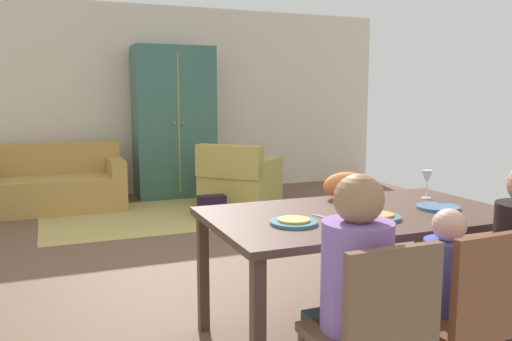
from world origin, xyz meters
The scene contains 21 objects.
ground_plane centered at (0.00, 0.48, -0.01)m, with size 7.49×6.17×0.02m, color brown.
back_wall centered at (0.00, 3.62, 1.35)m, with size 7.49×0.10×2.70m, color beige.
dining_table centered at (0.26, -1.57, 0.69)m, with size 1.74×1.00×0.76m.
plate_near_man centered at (-0.22, -1.69, 0.77)m, with size 0.25×0.25×0.02m, color teal.
pizza_near_man centered at (-0.22, -1.69, 0.78)m, with size 0.17×0.17×0.01m, color gold.
plate_near_child centered at (0.26, -1.75, 0.77)m, with size 0.25×0.25×0.02m, color teal.
pizza_near_child centered at (0.26, -1.75, 0.78)m, with size 0.17×0.17×0.01m, color #DE9444.
plate_near_woman centered at (0.74, -1.67, 0.77)m, with size 0.25×0.25×0.02m, color #4A6FA0.
wine_glass centered at (0.89, -1.39, 0.89)m, with size 0.07×0.07×0.19m.
fork centered at (0.00, -1.62, 0.76)m, with size 0.02×0.15×0.01m, color silver.
knife centered at (0.42, -1.47, 0.76)m, with size 0.01×0.17×0.01m, color silver.
dining_chair_man centered at (-0.22, -2.43, 0.49)m, with size 0.42×0.42×0.87m.
person_man centered at (-0.22, -2.25, 0.51)m, with size 0.30×0.40×1.11m.
dining_chair_child centered at (0.27, -2.43, 0.49)m, with size 0.44×0.44×0.87m.
person_child centered at (0.26, -2.26, 0.43)m, with size 0.22×0.29×0.92m.
cat centered at (0.41, -1.17, 0.84)m, with size 0.32×0.16×0.17m, color orange.
area_rug centered at (-0.22, 2.03, 0.00)m, with size 2.60×1.80×0.01m, color tan.
couch centered at (-1.34, 2.89, 0.30)m, with size 1.72×0.86×0.82m.
armchair centered at (0.90, 2.19, 0.32)m, with size 1.21×1.21×0.82m.
armoire centered at (0.31, 3.23, 1.05)m, with size 1.10×0.59×2.10m.
handbag centered at (0.39, 1.73, 0.13)m, with size 0.32×0.16×0.26m, color black.
Camera 1 is at (-1.39, -4.08, 1.42)m, focal length 36.79 mm.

